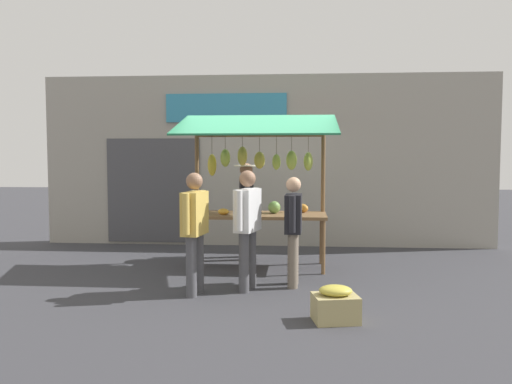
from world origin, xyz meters
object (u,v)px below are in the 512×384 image
at_px(shopper_in_striped_shirt, 195,225).
at_px(shopper_in_grey_tee, 293,224).
at_px(market_stall, 258,172).
at_px(produce_crate_near, 335,305).
at_px(shopper_with_shopping_bag, 248,221).
at_px(vendor_with_sunhat, 246,202).

xyz_separation_m(shopper_in_striped_shirt, shopper_in_grey_tee, (-1.27, -0.56, -0.05)).
xyz_separation_m(market_stall, shopper_in_striped_shirt, (0.69, 1.78, -0.63)).
xyz_separation_m(shopper_in_grey_tee, produce_crate_near, (-0.49, 1.55, -0.68)).
bearing_deg(produce_crate_near, market_stall, -68.92).
relative_size(shopper_in_striped_shirt, produce_crate_near, 2.92).
relative_size(market_stall, shopper_with_shopping_bag, 1.54).
relative_size(vendor_with_sunhat, shopper_in_striped_shirt, 1.05).
xyz_separation_m(shopper_with_shopping_bag, shopper_in_grey_tee, (-0.61, -0.27, -0.07)).
bearing_deg(shopper_in_grey_tee, produce_crate_near, -160.33).
xyz_separation_m(market_stall, produce_crate_near, (-1.07, 2.77, -1.36)).
xyz_separation_m(shopper_with_shopping_bag, shopper_in_striped_shirt, (0.66, 0.29, -0.02)).
bearing_deg(shopper_in_grey_tee, vendor_with_sunhat, 26.20).
xyz_separation_m(vendor_with_sunhat, produce_crate_near, (-1.33, 3.46, -0.81)).
bearing_deg(vendor_with_sunhat, produce_crate_near, 11.76).
xyz_separation_m(shopper_in_striped_shirt, produce_crate_near, (-1.76, 0.99, -0.73)).
height_order(vendor_with_sunhat, produce_crate_near, vendor_with_sunhat).
bearing_deg(produce_crate_near, vendor_with_sunhat, -68.93).
distance_m(shopper_with_shopping_bag, shopper_in_striped_shirt, 0.72).
distance_m(shopper_with_shopping_bag, produce_crate_near, 1.84).
distance_m(vendor_with_sunhat, shopper_in_striped_shirt, 2.51).
height_order(vendor_with_sunhat, shopper_in_striped_shirt, vendor_with_sunhat).
relative_size(shopper_with_shopping_bag, produce_crate_near, 2.96).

